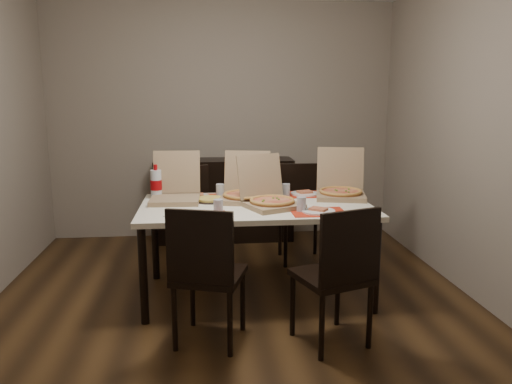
% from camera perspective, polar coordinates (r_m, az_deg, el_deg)
% --- Properties ---
extents(ground, '(3.80, 4.00, 0.02)m').
position_cam_1_polar(ground, '(3.97, -2.47, -12.85)').
color(ground, '#412A14').
rests_on(ground, ground).
extents(room_walls, '(3.84, 4.02, 2.62)m').
position_cam_1_polar(room_walls, '(4.06, -3.07, 12.96)').
color(room_walls, gray).
rests_on(room_walls, ground).
extents(sideboard, '(1.50, 0.40, 0.90)m').
position_cam_1_polar(sideboard, '(5.53, -3.65, -0.89)').
color(sideboard, black).
rests_on(sideboard, ground).
extents(dining_table, '(1.80, 1.00, 0.75)m').
position_cam_1_polar(dining_table, '(3.94, 0.00, -2.38)').
color(dining_table, '#EEE4C8').
rests_on(dining_table, ground).
extents(chair_near_left, '(0.52, 0.52, 0.93)m').
position_cam_1_polar(chair_near_left, '(3.20, -5.75, -8.91)').
color(chair_near_left, black).
rests_on(chair_near_left, ground).
extents(chair_near_right, '(0.54, 0.54, 0.93)m').
position_cam_1_polar(chair_near_right, '(3.22, 9.35, -8.92)').
color(chair_near_right, black).
rests_on(chair_near_right, ground).
extents(chair_far_left, '(0.55, 0.55, 0.93)m').
position_cam_1_polar(chair_far_left, '(4.75, -7.21, -2.24)').
color(chair_far_left, black).
rests_on(chair_far_left, ground).
extents(chair_far_right, '(0.42, 0.42, 0.93)m').
position_cam_1_polar(chair_far_right, '(4.89, 5.07, -1.80)').
color(chair_far_right, black).
rests_on(chair_far_right, ground).
extents(setting_near_left, '(0.44, 0.30, 0.11)m').
position_cam_1_polar(setting_near_left, '(3.59, -6.38, -2.38)').
color(setting_near_left, red).
rests_on(setting_near_left, dining_table).
extents(setting_near_right, '(0.48, 0.30, 0.11)m').
position_cam_1_polar(setting_near_right, '(3.70, 6.62, -1.96)').
color(setting_near_right, red).
rests_on(setting_near_right, dining_table).
extents(setting_far_left, '(0.50, 0.30, 0.11)m').
position_cam_1_polar(setting_far_left, '(4.21, -6.36, -0.34)').
color(setting_far_left, red).
rests_on(setting_far_left, dining_table).
extents(setting_far_right, '(0.45, 0.30, 0.11)m').
position_cam_1_polar(setting_far_right, '(4.29, 5.01, -0.08)').
color(setting_far_right, red).
rests_on(setting_far_right, dining_table).
extents(napkin_loose, '(0.14, 0.15, 0.02)m').
position_cam_1_polar(napkin_loose, '(3.88, -0.24, -1.45)').
color(napkin_loose, white).
rests_on(napkin_loose, dining_table).
extents(pizza_box_center, '(0.52, 0.54, 0.39)m').
position_cam_1_polar(pizza_box_center, '(3.84, 1.60, -0.82)').
color(pizza_box_center, '#8B7050').
rests_on(pizza_box_center, dining_table).
extents(pizza_box_right, '(0.49, 0.52, 0.40)m').
position_cam_1_polar(pizza_box_right, '(4.25, 9.64, 0.23)').
color(pizza_box_right, '#8B7050').
rests_on(pizza_box_right, dining_table).
extents(pizza_box_left, '(0.40, 0.44, 0.39)m').
position_cam_1_polar(pizza_box_left, '(4.10, -9.17, -0.14)').
color(pizza_box_left, '#8B7050').
rests_on(pizza_box_left, dining_table).
extents(pizza_box_extra, '(0.47, 0.50, 0.39)m').
position_cam_1_polar(pizza_box_extra, '(4.06, -1.28, -0.14)').
color(pizza_box_extra, '#8B7050').
rests_on(pizza_box_extra, dining_table).
extents(faina_plate, '(0.25, 0.25, 0.03)m').
position_cam_1_polar(faina_plate, '(4.05, -5.26, -0.87)').
color(faina_plate, black).
rests_on(faina_plate, dining_table).
extents(dip_bowl, '(0.13, 0.13, 0.03)m').
position_cam_1_polar(dip_bowl, '(4.08, 2.12, -0.76)').
color(dip_bowl, white).
rests_on(dip_bowl, dining_table).
extents(soda_bottle, '(0.10, 0.10, 0.29)m').
position_cam_1_polar(soda_bottle, '(4.21, -11.35, 0.88)').
color(soda_bottle, silver).
rests_on(soda_bottle, dining_table).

